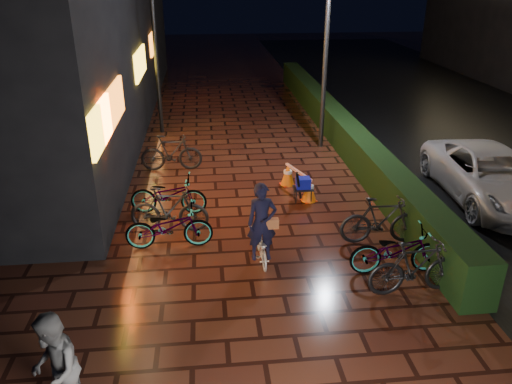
{
  "coord_description": "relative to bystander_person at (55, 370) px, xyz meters",
  "views": [
    {
      "loc": [
        -1.31,
        -8.66,
        5.52
      ],
      "look_at": [
        -0.28,
        1.18,
        1.1
      ],
      "focal_mm": 35.0,
      "sensor_mm": 36.0,
      "label": 1
    }
  ],
  "objects": [
    {
      "name": "traffic_barrier",
      "position": [
        4.46,
        7.0,
        -0.51
      ],
      "size": [
        0.82,
        1.53,
        0.63
      ],
      "color": "orange",
      "rests_on": "ground"
    },
    {
      "name": "bystander_person",
      "position": [
        0.0,
        0.0,
        0.0
      ],
      "size": [
        0.74,
        0.89,
        1.65
      ],
      "primitive_type": "imported",
      "rotation": [
        0.0,
        0.0,
        -1.41
      ],
      "color": "#57585A",
      "rests_on": "ground"
    },
    {
      "name": "lamp_post_sf",
      "position": [
        0.43,
        12.95,
        2.2
      ],
      "size": [
        0.52,
        0.15,
        5.5
      ],
      "color": "black",
      "rests_on": "ground"
    },
    {
      "name": "parked_bikes_hedge",
      "position": [
        5.74,
        3.12,
        -0.3
      ],
      "size": [
        1.95,
        2.49,
        1.09
      ],
      "color": "black",
      "rests_on": "ground"
    },
    {
      "name": "cyclist",
      "position": [
        3.09,
        3.63,
        -0.18
      ],
      "size": [
        0.64,
        1.23,
        1.75
      ],
      "color": "silver",
      "rests_on": "ground"
    },
    {
      "name": "van",
      "position": [
        9.31,
        6.03,
        -0.15
      ],
      "size": [
        2.45,
        4.9,
        1.33
      ],
      "primitive_type": "imported",
      "rotation": [
        0.0,
        0.0,
        -0.05
      ],
      "color": "#BBBBC0",
      "rests_on": "ground"
    },
    {
      "name": "ground",
      "position": [
        3.37,
        3.51,
        -0.83
      ],
      "size": [
        80.0,
        80.0,
        0.0
      ],
      "primitive_type": "plane",
      "color": "#381911",
      "rests_on": "ground"
    },
    {
      "name": "lamp_post_hedge",
      "position": [
        5.93,
        10.72,
        2.38
      ],
      "size": [
        0.56,
        0.19,
        5.82
      ],
      "color": "black",
      "rests_on": "ground"
    },
    {
      "name": "cart_assembly",
      "position": [
        4.47,
        6.44,
        -0.35
      ],
      "size": [
        0.51,
        0.5,
        0.92
      ],
      "color": "black",
      "rests_on": "ground"
    },
    {
      "name": "parked_bikes_storefront",
      "position": [
        1.1,
        6.11,
        -0.31
      ],
      "size": [
        2.03,
        5.22,
        1.09
      ],
      "color": "black",
      "rests_on": "ground"
    },
    {
      "name": "hedge",
      "position": [
        6.67,
        11.51,
        -0.33
      ],
      "size": [
        0.7,
        20.0,
        1.0
      ],
      "primitive_type": "cube",
      "color": "black",
      "rests_on": "ground"
    }
  ]
}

